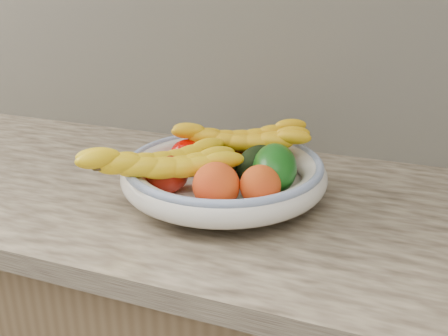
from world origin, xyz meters
TOP-DOWN VIEW (x-y plane):
  - fruit_bowl at (0.00, 1.66)m, footprint 0.39×0.39m
  - clementine_back_left at (-0.03, 1.76)m, footprint 0.06×0.06m
  - clementine_back_right at (0.05, 1.76)m, footprint 0.06×0.06m
  - clementine_back_mid at (-0.01, 1.73)m, footprint 0.05×0.05m
  - tomato_left at (-0.09, 1.69)m, footprint 0.08×0.08m
  - tomato_near_left at (-0.09, 1.59)m, footprint 0.09×0.09m
  - avocado_center at (-0.01, 1.67)m, footprint 0.10×0.11m
  - avocado_right at (0.06, 1.69)m, footprint 0.09×0.12m
  - green_mango at (0.10, 1.65)m, footprint 0.14×0.15m
  - peach_front at (0.02, 1.56)m, footprint 0.11×0.11m
  - peach_right at (0.09, 1.59)m, footprint 0.09×0.09m
  - banana_bunch_back at (0.01, 1.74)m, footprint 0.31×0.19m
  - banana_bunch_front at (-0.09, 1.57)m, footprint 0.30×0.29m

SIDE VIEW (x-z plane):
  - fruit_bowl at x=0.00m, z-range 0.91..0.99m
  - clementine_back_left at x=-0.03m, z-range 0.93..0.98m
  - clementine_back_right at x=0.05m, z-range 0.93..0.98m
  - clementine_back_mid at x=-0.01m, z-range 0.93..0.98m
  - tomato_left at x=-0.09m, z-range 0.93..0.99m
  - tomato_near_left at x=-0.09m, z-range 0.93..1.00m
  - avocado_center at x=-0.01m, z-range 0.93..1.00m
  - avocado_right at x=0.06m, z-range 0.93..1.00m
  - peach_front at x=0.02m, z-range 0.93..1.01m
  - peach_right at x=0.09m, z-range 0.93..1.00m
  - green_mango at x=0.10m, z-range 0.92..1.03m
  - banana_bunch_front at x=-0.09m, z-range 0.94..1.02m
  - banana_bunch_back at x=0.01m, z-range 0.95..1.03m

